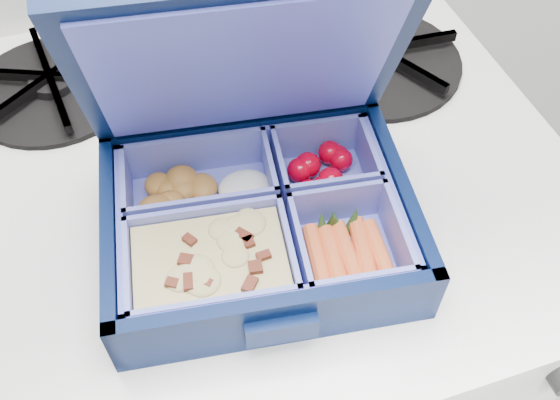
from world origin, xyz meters
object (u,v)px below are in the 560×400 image
object	(u,v)px
stove	(256,340)
fork	(225,141)
bento_box	(259,222)
burner_grate	(375,53)

from	to	relation	value
stove	fork	distance (m)	0.42
bento_box	burner_grate	distance (m)	0.25
bento_box	burner_grate	bearing A→B (deg)	52.91
bento_box	stove	bearing A→B (deg)	88.73
bento_box	burner_grate	world-z (taller)	bento_box
bento_box	burner_grate	xyz separation A→B (m)	(0.18, 0.18, -0.01)
fork	burner_grate	bearing A→B (deg)	77.51
stove	burner_grate	xyz separation A→B (m)	(0.16, 0.06, 0.43)
stove	burner_grate	size ratio (longest dim) A/B	4.68
burner_grate	bento_box	bearing A→B (deg)	-134.59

